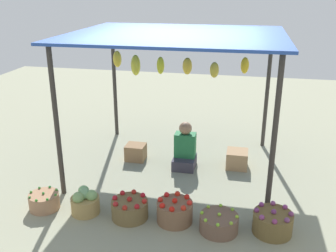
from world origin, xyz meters
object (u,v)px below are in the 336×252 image
(wooden_crate_stacked_rear, at_px, (136,152))
(basket_purple_onions, at_px, (273,223))
(basket_limes, at_px, (219,223))
(vendor_person, at_px, (185,150))
(basket_red_apples, at_px, (130,209))
(basket_cabbages, at_px, (85,202))
(wooden_crate_near_vendor, at_px, (237,159))
(basket_red_tomatoes, at_px, (175,211))
(basket_green_chilies, at_px, (44,201))

(wooden_crate_stacked_rear, bearing_deg, basket_purple_onions, -36.99)
(basket_limes, relative_size, basket_purple_onions, 1.00)
(vendor_person, height_order, wooden_crate_stacked_rear, vendor_person)
(basket_purple_onions, bearing_deg, vendor_person, 130.45)
(basket_red_apples, bearing_deg, basket_cabbages, -178.64)
(basket_red_apples, bearing_deg, wooden_crate_near_vendor, 53.61)
(vendor_person, bearing_deg, wooden_crate_near_vendor, 10.24)
(basket_red_tomatoes, bearing_deg, vendor_person, 94.78)
(basket_purple_onions, bearing_deg, basket_limes, -171.19)
(basket_cabbages, bearing_deg, basket_red_tomatoes, 2.27)
(basket_green_chilies, bearing_deg, vendor_person, 44.92)
(wooden_crate_near_vendor, bearing_deg, basket_green_chilies, -144.26)
(basket_red_tomatoes, distance_m, wooden_crate_near_vendor, 1.89)
(basket_green_chilies, height_order, basket_red_tomatoes, basket_red_tomatoes)
(basket_green_chilies, bearing_deg, basket_red_tomatoes, 2.04)
(basket_green_chilies, height_order, basket_red_apples, basket_red_apples)
(basket_purple_onions, xyz_separation_m, wooden_crate_near_vendor, (-0.50, 1.74, 0.00))
(vendor_person, distance_m, wooden_crate_near_vendor, 0.88)
(basket_limes, bearing_deg, basket_green_chilies, 179.28)
(basket_red_tomatoes, relative_size, basket_purple_onions, 0.96)
(basket_green_chilies, distance_m, basket_red_tomatoes, 1.79)
(wooden_crate_near_vendor, xyz_separation_m, wooden_crate_stacked_rear, (-1.73, -0.06, -0.01))
(basket_cabbages, bearing_deg, vendor_person, 56.88)
(basket_cabbages, height_order, basket_red_apples, basket_cabbages)
(basket_purple_onions, bearing_deg, wooden_crate_near_vendor, 105.94)
(basket_limes, distance_m, wooden_crate_stacked_rear, 2.38)
(wooden_crate_near_vendor, bearing_deg, basket_cabbages, -137.01)
(vendor_person, bearing_deg, basket_purple_onions, -49.55)
(basket_red_tomatoes, height_order, wooden_crate_stacked_rear, basket_red_tomatoes)
(basket_red_tomatoes, bearing_deg, basket_purple_onions, 0.31)
(basket_red_apples, height_order, basket_red_tomatoes, basket_red_tomatoes)
(basket_cabbages, distance_m, basket_red_apples, 0.61)
(vendor_person, relative_size, basket_purple_onions, 1.62)
(basket_purple_onions, distance_m, wooden_crate_near_vendor, 1.81)
(basket_purple_onions, bearing_deg, basket_red_tomatoes, -179.69)
(basket_cabbages, bearing_deg, wooden_crate_stacked_rear, 83.65)
(vendor_person, xyz_separation_m, basket_limes, (0.70, -1.68, -0.19))
(vendor_person, bearing_deg, basket_cabbages, -123.12)
(vendor_person, distance_m, wooden_crate_stacked_rear, 0.89)
(basket_red_tomatoes, height_order, basket_purple_onions, basket_red_tomatoes)
(wooden_crate_stacked_rear, bearing_deg, basket_red_tomatoes, -59.07)
(basket_red_apples, bearing_deg, basket_red_tomatoes, 3.21)
(basket_red_apples, height_order, basket_limes, basket_red_apples)
(basket_cabbages, relative_size, basket_limes, 0.79)
(basket_red_tomatoes, xyz_separation_m, wooden_crate_near_vendor, (0.72, 1.74, -0.00))
(basket_cabbages, height_order, wooden_crate_near_vendor, basket_cabbages)
(wooden_crate_near_vendor, bearing_deg, vendor_person, -169.76)
(basket_red_apples, xyz_separation_m, wooden_crate_stacked_rear, (-0.42, 1.71, 0.01))
(vendor_person, relative_size, basket_limes, 1.63)
(basket_red_tomatoes, xyz_separation_m, basket_limes, (0.57, -0.09, -0.03))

